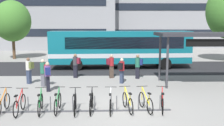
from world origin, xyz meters
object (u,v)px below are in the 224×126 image
(parked_bicycle_orange_0, at_px, (3,104))
(commuter_olive_pack_3, at_px, (29,69))
(parked_bicycle_red_1, at_px, (20,105))
(parked_bicycle_green_2, at_px, (40,104))
(commuter_maroon_pack_5, at_px, (76,64))
(parked_bicycle_red_9, at_px, (162,102))
(parked_bicycle_black_4, at_px, (75,104))
(commuter_black_pack_4, at_px, (122,69))
(parked_bicycle_silver_6, at_px, (111,103))
(parked_bicycle_yellow_7, at_px, (128,102))
(commuter_red_pack_2, at_px, (44,71))
(commuter_maroon_pack_6, at_px, (111,64))
(city_bus, at_px, (119,48))
(parked_bicycle_yellow_8, at_px, (146,102))
(parked_bicycle_black_5, at_px, (91,103))
(parked_bicycle_green_3, at_px, (58,103))
(commuter_navy_pack_0, at_px, (138,65))
(commuter_navy_pack_1, at_px, (48,75))
(transit_shelter, at_px, (209,36))
(street_tree_1, at_px, (12,21))

(parked_bicycle_orange_0, relative_size, commuter_olive_pack_3, 1.02)
(parked_bicycle_red_1, height_order, parked_bicycle_green_2, same)
(commuter_maroon_pack_5, bearing_deg, parked_bicycle_red_9, 138.89)
(parked_bicycle_black_4, height_order, commuter_black_pack_4, commuter_black_pack_4)
(parked_bicycle_silver_6, distance_m, commuter_olive_pack_3, 7.48)
(parked_bicycle_black_4, relative_size, parked_bicycle_silver_6, 1.00)
(parked_bicycle_yellow_7, relative_size, commuter_red_pack_2, 1.01)
(commuter_black_pack_4, bearing_deg, commuter_maroon_pack_6, 46.47)
(city_bus, distance_m, parked_bicycle_yellow_8, 11.52)
(parked_bicycle_red_1, distance_m, parked_bicycle_black_5, 3.05)
(parked_bicycle_green_3, xyz_separation_m, commuter_maroon_pack_5, (-0.07, 7.19, 0.61))
(parked_bicycle_orange_0, distance_m, parked_bicycle_green_2, 1.63)
(commuter_navy_pack_0, relative_size, commuter_olive_pack_3, 1.00)
(parked_bicycle_green_2, height_order, commuter_navy_pack_1, commuter_navy_pack_1)
(parked_bicycle_red_1, height_order, transit_shelter, transit_shelter)
(parked_bicycle_orange_0, relative_size, transit_shelter, 0.27)
(parked_bicycle_silver_6, bearing_deg, street_tree_1, 32.86)
(parked_bicycle_orange_0, distance_m, parked_bicycle_yellow_7, 5.40)
(parked_bicycle_yellow_8, xyz_separation_m, transit_shelter, (4.65, 5.02, 2.68))
(parked_bicycle_yellow_8, bearing_deg, commuter_maroon_pack_5, 16.45)
(parked_bicycle_red_1, height_order, parked_bicycle_yellow_7, same)
(commuter_black_pack_4, bearing_deg, transit_shelter, -68.01)
(commuter_navy_pack_1, bearing_deg, parked_bicycle_silver_6, -150.08)
(parked_bicycle_green_3, xyz_separation_m, commuter_navy_pack_0, (4.31, 6.83, 0.59))
(city_bus, bearing_deg, street_tree_1, -30.91)
(parked_bicycle_black_5, xyz_separation_m, parked_bicycle_red_9, (3.11, 0.03, 0.00))
(parked_bicycle_red_1, xyz_separation_m, street_tree_1, (-6.54, 17.75, 3.75))
(parked_bicycle_silver_6, relative_size, commuter_red_pack_2, 1.02)
(commuter_maroon_pack_6, relative_size, street_tree_1, 0.26)
(commuter_black_pack_4, bearing_deg, parked_bicycle_green_3, 175.42)
(commuter_navy_pack_0, bearing_deg, parked_bicycle_yellow_7, 95.46)
(parked_bicycle_yellow_8, height_order, parked_bicycle_red_9, same)
(parked_bicycle_orange_0, bearing_deg, commuter_navy_pack_0, -45.50)
(parked_bicycle_red_9, height_order, commuter_maroon_pack_5, commuter_maroon_pack_5)
(parked_bicycle_yellow_8, bearing_deg, parked_bicycle_red_9, -106.04)
(transit_shelter, distance_m, commuter_maroon_pack_6, 6.72)
(parked_bicycle_black_4, bearing_deg, parked_bicycle_yellow_7, -89.54)
(parked_bicycle_green_2, distance_m, commuter_navy_pack_1, 3.59)
(transit_shelter, relative_size, commuter_olive_pack_3, 3.78)
(parked_bicycle_yellow_7, height_order, commuter_black_pack_4, commuter_black_pack_4)
(transit_shelter, distance_m, street_tree_1, 20.81)
(parked_bicycle_black_4, relative_size, parked_bicycle_yellow_7, 1.01)
(parked_bicycle_black_4, xyz_separation_m, commuter_maroon_pack_6, (1.66, 7.19, 0.59))
(parked_bicycle_green_2, xyz_separation_m, commuter_maroon_pack_6, (3.15, 7.16, 0.59))
(transit_shelter, height_order, commuter_maroon_pack_5, transit_shelter)
(parked_bicycle_red_1, distance_m, commuter_maroon_pack_6, 8.32)
(parked_bicycle_green_3, relative_size, parked_bicycle_black_4, 1.00)
(city_bus, distance_m, transit_shelter, 8.39)
(parked_bicycle_black_4, bearing_deg, commuter_navy_pack_1, 24.74)
(parked_bicycle_red_1, bearing_deg, parked_bicycle_green_2, -85.29)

